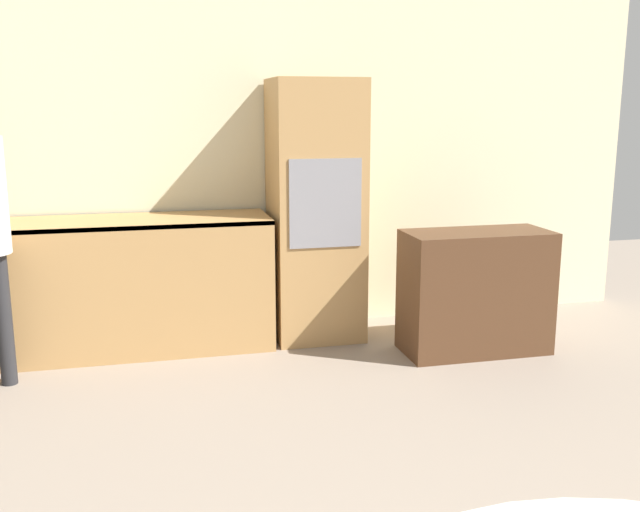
{
  "coord_description": "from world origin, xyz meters",
  "views": [
    {
      "loc": [
        -0.57,
        0.33,
        1.65
      ],
      "look_at": [
        0.07,
        2.95,
        1.08
      ],
      "focal_mm": 40.0,
      "sensor_mm": 36.0,
      "label": 1
    }
  ],
  "objects": [
    {
      "name": "wall_back",
      "position": [
        0.0,
        5.56,
        1.3
      ],
      "size": [
        6.48,
        0.05,
        2.6
      ],
      "color": "beige",
      "rests_on": "ground_plane"
    },
    {
      "name": "oven_unit",
      "position": [
        0.59,
        5.23,
        0.92
      ],
      "size": [
        0.62,
        0.59,
        1.84
      ],
      "color": "tan",
      "rests_on": "ground_plane"
    },
    {
      "name": "sideboard",
      "position": [
        1.57,
        4.63,
        0.42
      ],
      "size": [
        0.98,
        0.45,
        0.83
      ],
      "color": "#51331E",
      "rests_on": "ground_plane"
    },
    {
      "name": "kitchen_counter",
      "position": [
        -1.07,
        5.22,
        0.47
      ],
      "size": [
        2.63,
        0.6,
        0.91
      ],
      "color": "tan",
      "rests_on": "ground_plane"
    }
  ]
}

